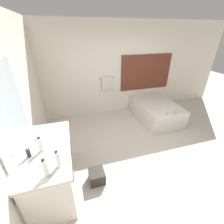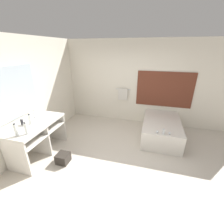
% 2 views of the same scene
% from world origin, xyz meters
% --- Properties ---
extents(ground_plane, '(16.00, 16.00, 0.00)m').
position_xyz_m(ground_plane, '(0.00, 0.00, 0.00)').
color(ground_plane, beige).
rests_on(ground_plane, ground).
extents(wall_back_with_blinds, '(7.40, 0.13, 2.70)m').
position_xyz_m(wall_back_with_blinds, '(0.04, 2.23, 1.34)').
color(wall_back_with_blinds, silver).
rests_on(wall_back_with_blinds, ground_plane).
extents(wall_left_with_mirror, '(0.08, 7.40, 2.70)m').
position_xyz_m(wall_left_with_mirror, '(-2.23, -0.00, 1.35)').
color(wall_left_with_mirror, silver).
rests_on(wall_left_with_mirror, ground_plane).
extents(vanity_counter, '(0.67, 1.38, 0.84)m').
position_xyz_m(vanity_counter, '(-1.85, -0.18, 0.61)').
color(vanity_counter, silver).
rests_on(vanity_counter, ground_plane).
extents(sink_faucet, '(0.09, 0.04, 0.18)m').
position_xyz_m(sink_faucet, '(-2.04, 0.01, 0.93)').
color(sink_faucet, silver).
rests_on(sink_faucet, vanity_counter).
extents(bathtub, '(1.02, 1.63, 0.64)m').
position_xyz_m(bathtub, '(1.01, 1.37, 0.29)').
color(bathtub, silver).
rests_on(bathtub, ground_plane).
extents(water_bottle_1, '(0.06, 0.06, 0.26)m').
position_xyz_m(water_bottle_1, '(-1.68, -0.63, 0.96)').
color(water_bottle_1, silver).
rests_on(water_bottle_1, vanity_counter).
extents(water_bottle_2, '(0.06, 0.06, 0.27)m').
position_xyz_m(water_bottle_2, '(-1.81, -0.74, 0.97)').
color(water_bottle_2, silver).
rests_on(water_bottle_2, vanity_counter).
extents(water_bottle_3, '(0.06, 0.06, 0.24)m').
position_xyz_m(water_bottle_3, '(-1.92, -0.25, 0.96)').
color(water_bottle_3, silver).
rests_on(water_bottle_3, vanity_counter).
extents(soap_dispenser, '(0.06, 0.06, 0.16)m').
position_xyz_m(soap_dispenser, '(-2.08, -0.33, 0.91)').
color(soap_dispenser, '#28282D').
rests_on(soap_dispenser, vanity_counter).
extents(waste_bin, '(0.27, 0.27, 0.22)m').
position_xyz_m(waste_bin, '(-1.16, -0.34, 0.11)').
color(waste_bin, '#2D2823').
rests_on(waste_bin, ground_plane).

